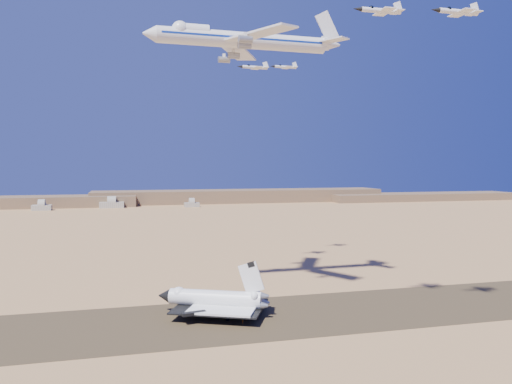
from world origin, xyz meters
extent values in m
plane|color=tan|center=(0.00, 0.00, 0.00)|extent=(1200.00, 1200.00, 0.00)
cube|color=#493A24|center=(0.00, 0.00, 0.03)|extent=(600.00, 50.00, 0.06)
cube|color=#7E6246|center=(120.00, 540.00, 9.00)|extent=(420.00, 60.00, 18.00)
cube|color=#7E6246|center=(400.00, 510.00, 5.50)|extent=(300.00, 60.00, 11.00)
cube|color=#A5A292|center=(-140.00, 470.00, 3.25)|extent=(22.00, 14.00, 6.50)
cube|color=#A5A292|center=(-60.00, 485.00, 3.75)|extent=(30.00, 15.00, 7.50)
cube|color=#A5A292|center=(40.00, 475.00, 2.75)|extent=(19.00, 12.50, 5.50)
cylinder|color=white|center=(-9.27, 6.33, 6.25)|extent=(32.69, 19.26, 5.83)
cone|color=black|center=(-26.48, 14.28, 6.25)|extent=(6.58, 6.99, 5.54)
sphere|color=white|center=(-21.56, 12.00, 7.08)|extent=(5.41, 5.41, 5.41)
cube|color=white|center=(-5.49, 4.58, 3.85)|extent=(31.27, 32.29, 0.94)
cube|color=black|center=(-7.38, 5.46, 3.38)|extent=(38.84, 35.79, 0.52)
cube|color=white|center=(3.02, 0.65, 14.37)|extent=(9.07, 4.71, 11.99)
cylinder|color=gray|center=(-21.56, 12.00, 1.67)|extent=(0.37, 0.37, 3.33)
cylinder|color=black|center=(-21.56, 12.00, 0.57)|extent=(1.24, 0.91, 1.15)
cylinder|color=gray|center=(-5.78, -1.02, 1.67)|extent=(0.37, 0.37, 3.33)
cylinder|color=black|center=(-5.78, -1.02, 0.57)|extent=(1.24, 0.91, 1.15)
cylinder|color=gray|center=(-1.42, 8.44, 1.67)|extent=(0.37, 0.37, 3.33)
cylinder|color=black|center=(-1.42, 8.44, 0.57)|extent=(1.24, 0.91, 1.15)
cylinder|color=white|center=(5.34, 22.46, 102.96)|extent=(67.23, 8.25, 6.31)
cone|color=white|center=(-30.65, 21.42, 102.96)|extent=(5.11, 6.45, 6.31)
sphere|color=white|center=(-19.31, 21.75, 105.23)|extent=(6.51, 6.51, 6.51)
cube|color=white|center=(7.76, 6.74, 101.78)|extent=(22.36, 30.11, 0.69)
cube|color=white|center=(6.85, 38.29, 101.78)|extent=(21.09, 30.46, 0.69)
cube|color=white|center=(41.02, 17.08, 103.95)|extent=(10.31, 12.08, 0.49)
cube|color=white|center=(40.65, 29.89, 103.95)|extent=(9.93, 12.13, 0.49)
cube|color=white|center=(40.83, 23.49, 110.36)|extent=(11.26, 1.02, 14.10)
cylinder|color=gray|center=(3.62, 13.53, 98.82)|extent=(5.00, 2.71, 2.56)
cylinder|color=gray|center=(1.91, 4.60, 98.82)|extent=(5.00, 2.71, 2.56)
cylinder|color=gray|center=(3.11, 31.28, 98.82)|extent=(5.00, 2.71, 2.56)
cylinder|color=gray|center=(0.88, 40.09, 98.82)|extent=(5.00, 2.71, 2.56)
imported|color=#C05A0B|center=(-1.51, -5.67, 0.93)|extent=(0.60, 0.73, 1.74)
imported|color=#C05A0B|center=(1.88, -2.56, 0.90)|extent=(0.57, 0.87, 1.67)
imported|color=#C05A0B|center=(0.56, -2.33, 0.93)|extent=(1.15, 0.96, 1.75)
cylinder|color=white|center=(38.37, -25.86, 102.59)|extent=(13.23, 1.93, 1.54)
cone|color=black|center=(30.46, -25.62, 102.59)|extent=(2.90, 1.51, 1.43)
sphere|color=black|center=(35.07, -25.76, 103.14)|extent=(1.54, 1.54, 1.54)
cube|color=white|center=(39.47, -25.89, 102.37)|extent=(4.11, 8.90, 0.27)
cube|color=white|center=(43.86, -26.02, 102.59)|extent=(2.58, 5.56, 0.22)
cube|color=white|center=(44.08, -26.03, 104.13)|extent=(3.33, 0.37, 3.72)
cylinder|color=white|center=(58.38, -36.50, 100.63)|extent=(13.06, 1.62, 1.52)
cone|color=black|center=(50.55, -36.44, 100.63)|extent=(2.84, 1.44, 1.41)
sphere|color=black|center=(55.12, -36.47, 101.17)|extent=(1.52, 1.52, 1.52)
cube|color=white|center=(59.47, -36.50, 100.41)|extent=(3.87, 8.73, 0.27)
cube|color=white|center=(63.82, -36.54, 100.63)|extent=(2.43, 5.46, 0.22)
cube|color=white|center=(64.04, -36.54, 102.15)|extent=(3.29, 0.30, 3.68)
cylinder|color=white|center=(21.28, 67.51, 101.74)|extent=(12.71, 2.15, 1.48)
cone|color=black|center=(13.70, 67.10, 101.74)|extent=(2.81, 1.52, 1.37)
sphere|color=black|center=(18.12, 67.34, 102.27)|extent=(1.48, 1.48, 1.48)
cube|color=white|center=(22.33, 67.57, 101.53)|extent=(4.14, 8.62, 0.26)
cube|color=white|center=(26.54, 67.79, 101.74)|extent=(2.60, 5.39, 0.21)
cube|color=white|center=(26.75, 67.80, 103.22)|extent=(3.20, 0.43, 3.57)
cylinder|color=white|center=(43.54, 88.34, 106.90)|extent=(12.26, 1.85, 1.43)
cone|color=black|center=(36.21, 88.09, 106.90)|extent=(2.69, 1.41, 1.32)
sphere|color=black|center=(40.48, 88.24, 107.41)|extent=(1.43, 1.43, 1.43)
cube|color=white|center=(44.56, 88.38, 106.70)|extent=(3.84, 8.27, 0.25)
cube|color=white|center=(48.63, 88.52, 106.90)|extent=(2.42, 5.17, 0.20)
cube|color=white|center=(48.83, 88.53, 108.33)|extent=(3.09, 0.36, 3.45)
camera|label=1|loc=(-38.81, -169.71, 54.44)|focal=35.00mm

